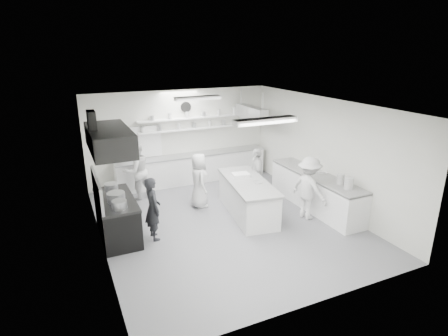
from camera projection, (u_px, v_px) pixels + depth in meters
name	position (u px, v px, depth m)	size (l,w,h in m)	color
floor	(225.00, 223.00, 9.41)	(6.00, 7.00, 0.02)	gray
ceiling	(225.00, 104.00, 8.47)	(6.00, 7.00, 0.02)	silver
wall_back	(180.00, 136.00, 11.97)	(6.00, 0.04, 3.00)	silver
wall_front	(316.00, 227.00, 5.92)	(6.00, 0.04, 3.00)	silver
wall_left	(96.00, 185.00, 7.76)	(0.04, 7.00, 3.00)	silver
wall_right	(324.00, 153.00, 10.13)	(0.04, 7.00, 3.00)	silver
stove	(117.00, 219.00, 8.59)	(0.80, 1.80, 0.90)	black
exhaust_hood	(109.00, 140.00, 7.99)	(0.85, 2.00, 0.50)	black
back_counter	(193.00, 168.00, 12.15)	(5.00, 0.60, 0.92)	white
shelf_lower	(202.00, 128.00, 12.05)	(4.20, 0.26, 0.04)	white
shelf_upper	(201.00, 117.00, 11.94)	(4.20, 0.26, 0.04)	white
pass_through_window	(141.00, 142.00, 11.45)	(1.30, 0.04, 1.00)	black
wall_clock	(186.00, 107.00, 11.71)	(0.32, 0.32, 0.05)	white
right_counter	(315.00, 192.00, 10.14)	(0.74, 3.30, 0.94)	white
pot_rack	(251.00, 113.00, 11.56)	(0.30, 1.60, 0.40)	#B2B3B7
light_fixture_front	(265.00, 121.00, 6.94)	(1.30, 0.25, 0.10)	white
light_fixture_rear	(198.00, 98.00, 10.05)	(1.30, 0.25, 0.10)	white
prep_island	(248.00, 198.00, 9.76)	(0.89, 2.40, 0.88)	white
stove_pot	(116.00, 198.00, 8.26)	(0.40, 0.40, 0.26)	#B2B3B7
cook_stove	(153.00, 209.00, 8.40)	(0.55, 0.36, 1.50)	black
cook_back	(137.00, 171.00, 10.66)	(0.83, 0.65, 1.70)	silver
cook_island_left	(199.00, 180.00, 10.14)	(0.75, 0.49, 1.53)	silver
cook_island_right	(256.00, 174.00, 10.59)	(0.91, 0.38, 1.56)	silver
cook_right	(309.00, 188.00, 9.42)	(1.06, 0.61, 1.65)	silver
bowl_island_a	(258.00, 183.00, 9.52)	(0.24, 0.24, 0.06)	#B2B3B7
bowl_island_b	(248.00, 178.00, 9.86)	(0.21, 0.21, 0.06)	white
bowl_right	(322.00, 173.00, 10.10)	(0.25, 0.25, 0.06)	white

